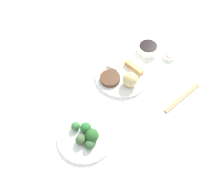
% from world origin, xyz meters
% --- Properties ---
extents(tabletop, '(2.20, 2.20, 0.02)m').
position_xyz_m(tabletop, '(0.00, 0.00, 0.01)').
color(tabletop, white).
rests_on(tabletop, ground).
extents(main_plate, '(0.26, 0.26, 0.02)m').
position_xyz_m(main_plate, '(-0.02, 0.06, 0.03)').
color(main_plate, white).
rests_on(main_plate, tabletop).
extents(rice_scoop, '(0.07, 0.07, 0.07)m').
position_xyz_m(rice_scoop, '(0.04, 0.02, 0.07)').
color(rice_scoop, tan).
rests_on(rice_scoop, main_plate).
extents(spring_roll, '(0.11, 0.06, 0.03)m').
position_xyz_m(spring_roll, '(0.02, 0.12, 0.05)').
color(spring_roll, tan).
rests_on(spring_roll, main_plate).
extents(crab_rangoon_wonton, '(0.06, 0.07, 0.01)m').
position_xyz_m(crab_rangoon_wonton, '(-0.07, 0.09, 0.04)').
color(crab_rangoon_wonton, beige).
rests_on(crab_rangoon_wonton, main_plate).
extents(stir_fry_heap, '(0.10, 0.10, 0.02)m').
position_xyz_m(stir_fry_heap, '(-0.05, -0.00, 0.05)').
color(stir_fry_heap, '#462919').
rests_on(stir_fry_heap, main_plate).
extents(broccoli_plate, '(0.23, 0.23, 0.01)m').
position_xyz_m(broccoli_plate, '(0.00, -0.30, 0.03)').
color(broccoli_plate, white).
rests_on(broccoli_plate, tabletop).
extents(broccoli_floret_0, '(0.05, 0.05, 0.05)m').
position_xyz_m(broccoli_floret_0, '(-0.01, -0.28, 0.06)').
color(broccoli_floret_0, '#24632B').
rests_on(broccoli_floret_0, broccoli_plate).
extents(broccoli_floret_1, '(0.05, 0.05, 0.05)m').
position_xyz_m(broccoli_floret_1, '(0.03, -0.29, 0.06)').
color(broccoli_floret_1, '#255725').
rests_on(broccoli_floret_1, broccoli_plate).
extents(broccoli_floret_2, '(0.04, 0.04, 0.04)m').
position_xyz_m(broccoli_floret_2, '(0.04, -0.33, 0.05)').
color(broccoli_floret_2, '#2F592F').
rests_on(broccoli_floret_2, broccoli_plate).
extents(broccoli_floret_3, '(0.04, 0.04, 0.04)m').
position_xyz_m(broccoli_floret_3, '(0.00, -0.33, 0.06)').
color(broccoli_floret_3, '#3B5631').
rests_on(broccoli_floret_3, broccoli_plate).
extents(broccoli_floret_4, '(0.04, 0.04, 0.04)m').
position_xyz_m(broccoli_floret_4, '(-0.05, -0.29, 0.05)').
color(broccoli_floret_4, '#346D36').
rests_on(broccoli_floret_4, broccoli_plate).
extents(soy_sauce_bowl, '(0.11, 0.11, 0.04)m').
position_xyz_m(soy_sauce_bowl, '(0.03, 0.28, 0.04)').
color(soy_sauce_bowl, white).
rests_on(soy_sauce_bowl, tabletop).
extents(soy_sauce_bowl_liquid, '(0.09, 0.09, 0.00)m').
position_xyz_m(soy_sauce_bowl_liquid, '(0.03, 0.28, 0.06)').
color(soy_sauce_bowl_liquid, black).
rests_on(soy_sauce_bowl_liquid, soy_sauce_bowl).
extents(sauce_ramekin_sweet_and_sour, '(0.06, 0.06, 0.02)m').
position_xyz_m(sauce_ramekin_sweet_and_sour, '(0.14, 0.29, 0.03)').
color(sauce_ramekin_sweet_and_sour, white).
rests_on(sauce_ramekin_sweet_and_sour, tabletop).
extents(sauce_ramekin_sweet_and_sour_liquid, '(0.05, 0.05, 0.00)m').
position_xyz_m(sauce_ramekin_sweet_and_sour_liquid, '(0.14, 0.29, 0.05)').
color(sauce_ramekin_sweet_and_sour_liquid, red).
rests_on(sauce_ramekin_sweet_and_sour_liquid, sauce_ramekin_sweet_and_sour).
extents(chopsticks_pair, '(0.10, 0.23, 0.01)m').
position_xyz_m(chopsticks_pair, '(0.29, 0.08, 0.02)').
color(chopsticks_pair, '#A87954').
rests_on(chopsticks_pair, tabletop).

